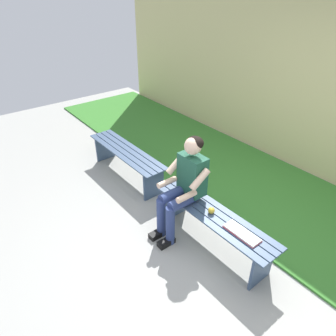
{
  "coord_description": "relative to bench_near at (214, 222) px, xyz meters",
  "views": [
    {
      "loc": [
        -1.8,
        2.09,
        2.78
      ],
      "look_at": [
        0.68,
        0.15,
        0.82
      ],
      "focal_mm": 33.05,
      "sensor_mm": 36.0,
      "label": 1
    }
  ],
  "objects": [
    {
      "name": "ground_plane",
      "position": [
        0.97,
        1.0,
        -0.37
      ],
      "size": [
        10.0,
        7.0,
        0.04
      ],
      "primitive_type": "cube",
      "color": "#9E9E99"
    },
    {
      "name": "grass_strip",
      "position": [
        0.97,
        -1.35,
        -0.34
      ],
      "size": [
        9.0,
        2.02,
        0.03
      ],
      "primitive_type": "cube",
      "color": "#387A2D",
      "rests_on": "ground"
    },
    {
      "name": "brick_wall",
      "position": [
        0.5,
        -2.54,
        1.21
      ],
      "size": [
        9.5,
        0.24,
        3.13
      ],
      "primitive_type": "cube",
      "color": "#D1C684",
      "rests_on": "ground"
    },
    {
      "name": "bench_near",
      "position": [
        0.0,
        0.0,
        0.0
      ],
      "size": [
        1.63,
        0.41,
        0.47
      ],
      "rotation": [
        0.0,
        0.0,
        0.01
      ],
      "color": "#384C6B",
      "rests_on": "ground"
    },
    {
      "name": "bench_far",
      "position": [
        1.93,
        0.0,
        0.0
      ],
      "size": [
        1.68,
        0.41,
        0.47
      ],
      "rotation": [
        0.0,
        0.0,
        0.01
      ],
      "color": "#384C6B",
      "rests_on": "ground"
    },
    {
      "name": "person_seated",
      "position": [
        0.43,
        0.1,
        0.35
      ],
      "size": [
        0.5,
        0.69,
        1.28
      ],
      "color": "#1E513D",
      "rests_on": "ground"
    },
    {
      "name": "apple",
      "position": [
        0.04,
        0.02,
        0.16
      ],
      "size": [
        0.08,
        0.08,
        0.08
      ],
      "primitive_type": "sphere",
      "color": "gold",
      "rests_on": "bench_near"
    },
    {
      "name": "book_open",
      "position": [
        -0.4,
        0.0,
        0.13
      ],
      "size": [
        0.41,
        0.16,
        0.02
      ],
      "rotation": [
        0.0,
        0.0,
        0.01
      ],
      "color": "white",
      "rests_on": "bench_near"
    }
  ]
}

